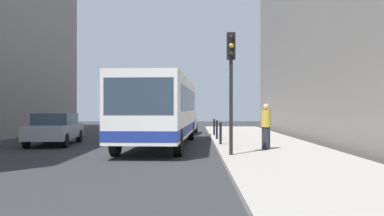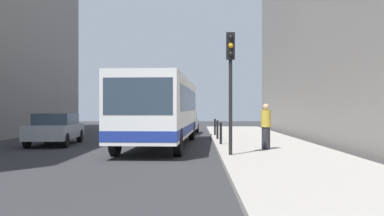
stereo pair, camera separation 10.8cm
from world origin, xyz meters
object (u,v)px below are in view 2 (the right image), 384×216
bollard_far (215,127)px  bollard_near (221,133)px  bus (162,108)px  pedestrian_near_signal (266,126)px  bollard_mid (217,130)px  car_beside_bus (56,128)px  traffic_light (231,70)px  car_behind_bus (184,122)px

bollard_far → bollard_near: bearing=-90.0°
bus → pedestrian_near_signal: bearing=148.3°
bus → bollard_mid: bus is taller
bus → bollard_near: size_ratio=11.72×
car_beside_bus → traffic_light: traffic_light is taller
bollard_mid → car_behind_bus: bearing=105.9°
traffic_light → bollard_mid: 7.80m
bollard_near → bollard_mid: size_ratio=1.00×
car_behind_bus → bollard_far: (1.98, -3.72, -0.16)m
car_behind_bus → bollard_near: (1.98, -10.11, -0.16)m
bus → bollard_far: 6.41m
car_beside_bus → bus: bearing=168.4°
car_behind_bus → pedestrian_near_signal: (3.58, -12.36, 0.23)m
bollard_near → pedestrian_near_signal: size_ratio=0.55×
bollard_mid → bollard_far: (0.00, 3.20, 0.00)m
car_behind_bus → bollard_near: 10.31m
bus → pedestrian_near_signal: 5.20m
car_behind_bus → bollard_mid: 7.20m
bollard_mid → pedestrian_near_signal: pedestrian_near_signal is taller
pedestrian_near_signal → car_beside_bus: bearing=22.0°
car_beside_bus → bollard_near: car_beside_bus is taller
bollard_mid → bollard_far: size_ratio=1.00×
bollard_mid → car_beside_bus: bearing=-166.2°
traffic_light → pedestrian_near_signal: traffic_light is taller
bollard_mid → bollard_far: bearing=90.0°
car_beside_bus → bollard_near: (7.69, -1.31, -0.16)m
car_behind_bus → bus: bearing=89.5°
traffic_light → car_behind_bus: bearing=98.2°
traffic_light → bollard_far: (-0.10, 10.62, -2.38)m
car_behind_bus → car_beside_bus: bearing=60.5°
car_beside_bus → car_behind_bus: (5.71, 8.80, 0.00)m
car_behind_bus → pedestrian_near_signal: size_ratio=2.59×
bollard_near → car_behind_bus: bearing=101.1°
car_beside_bus → bollard_mid: (7.69, 1.88, -0.16)m
traffic_light → bollard_far: traffic_light is taller
bus → bollard_mid: (2.64, 2.53, -1.10)m
bollard_near → traffic_light: bearing=-88.6°
bus → traffic_light: (2.74, -4.89, 1.28)m
bollard_far → car_beside_bus: bearing=-146.5°
car_beside_bus → pedestrian_near_signal: 9.95m
bus → pedestrian_near_signal: (4.24, -2.91, -0.71)m
bus → bollard_mid: 3.82m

